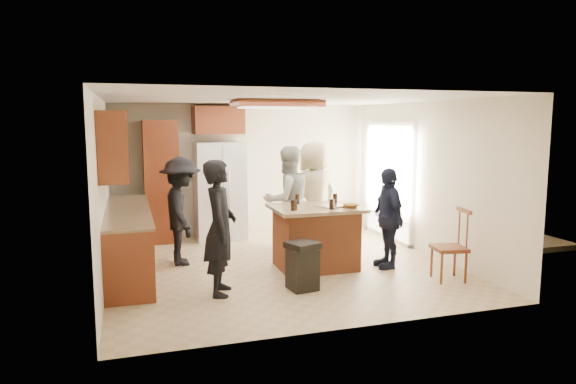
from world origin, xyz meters
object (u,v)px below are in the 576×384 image
object	(u,v)px
person_front_left	(220,228)
kitchen_island	(316,237)
refrigerator	(220,191)
person_side_right	(388,218)
person_behind_left	(287,200)
person_behind_right	(314,195)
person_counter	(181,211)
spindle_chair	(451,248)
trash_bin	(302,265)

from	to	relation	value
person_front_left	kitchen_island	distance (m)	1.76
refrigerator	person_side_right	bearing A→B (deg)	-52.28
person_behind_left	refrigerator	size ratio (longest dim) A/B	0.99
person_behind_left	person_front_left	bearing A→B (deg)	35.79
person_behind_left	kitchen_island	distance (m)	1.03
person_front_left	person_behind_left	xyz separation A→B (m)	(1.40, 1.66, 0.04)
person_behind_right	person_behind_left	bearing A→B (deg)	10.90
person_front_left	person_side_right	distance (m)	2.64
person_counter	kitchen_island	world-z (taller)	person_counter
person_front_left	person_behind_right	size ratio (longest dim) A/B	0.93
spindle_chair	trash_bin	bearing A→B (deg)	173.52
person_behind_left	kitchen_island	world-z (taller)	person_behind_left
person_side_right	person_counter	distance (m)	3.12
person_front_left	trash_bin	size ratio (longest dim) A/B	2.71
person_behind_right	person_side_right	xyz separation A→B (m)	(0.61, -1.51, -0.17)
person_behind_right	kitchen_island	distance (m)	1.38
person_counter	trash_bin	distance (m)	2.24
person_counter	spindle_chair	bearing A→B (deg)	-119.99
person_front_left	kitchen_island	xyz separation A→B (m)	(1.56, 0.73, -0.38)
refrigerator	kitchen_island	size ratio (longest dim) A/B	1.41
person_side_right	refrigerator	xyz separation A→B (m)	(-2.05, 2.65, 0.15)
kitchen_island	trash_bin	world-z (taller)	kitchen_island
person_front_left	trash_bin	world-z (taller)	person_front_left
person_behind_left	refrigerator	world-z (taller)	refrigerator
kitchen_island	spindle_chair	world-z (taller)	spindle_chair
kitchen_island	person_counter	bearing A→B (deg)	156.36
person_behind_right	person_side_right	world-z (taller)	person_behind_right
person_counter	person_behind_left	bearing A→B (deg)	-87.10
person_behind_left	kitchen_island	bearing A→B (deg)	85.37
person_side_right	spindle_chair	size ratio (longest dim) A/B	1.51
person_behind_left	person_behind_right	distance (m)	0.66
trash_bin	person_front_left	bearing A→B (deg)	171.79
person_side_right	kitchen_island	bearing A→B (deg)	-100.71
trash_bin	refrigerator	bearing A→B (deg)	98.74
refrigerator	kitchen_island	xyz separation A→B (m)	(1.01, -2.37, -0.43)
refrigerator	trash_bin	world-z (taller)	refrigerator
person_counter	person_side_right	bearing A→B (deg)	-111.21
person_counter	refrigerator	size ratio (longest dim) A/B	0.92
person_front_left	refrigerator	xyz separation A→B (m)	(0.54, 3.11, 0.05)
person_counter	refrigerator	bearing A→B (deg)	-29.57
refrigerator	spindle_chair	distance (m)	4.36
spindle_chair	person_counter	bearing A→B (deg)	150.52
person_side_right	person_front_left	bearing A→B (deg)	-75.71
person_counter	kitchen_island	bearing A→B (deg)	-114.15
person_front_left	person_behind_right	bearing A→B (deg)	-31.17
person_front_left	person_behind_right	xyz separation A→B (m)	(1.98, 1.96, 0.07)
person_front_left	person_counter	world-z (taller)	person_front_left
person_behind_left	trash_bin	size ratio (longest dim) A/B	2.83
person_counter	kitchen_island	xyz separation A→B (m)	(1.88, -0.82, -0.35)
person_behind_left	person_side_right	world-z (taller)	person_behind_left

